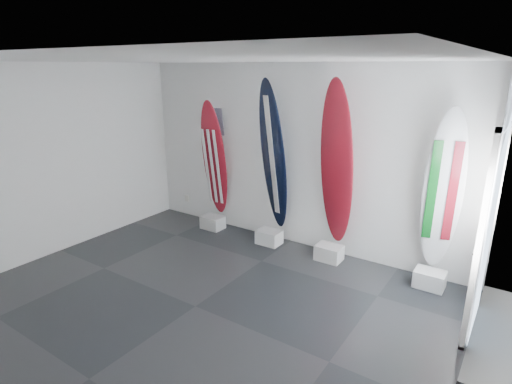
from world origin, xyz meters
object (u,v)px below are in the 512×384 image
Objects in this scene: surfboard_navy at (273,157)px; surfboard_swiss at (337,165)px; surfboard_usa at (214,159)px; surfboard_italy at (443,192)px.

surfboard_navy is 0.99× the size of surfboard_swiss.
surfboard_navy reaches higher than surfboard_usa.
surfboard_italy is (3.88, 0.00, 0.05)m from surfboard_usa.
surfboard_navy is 1.12m from surfboard_swiss.
surfboard_usa is at bearing -168.98° from surfboard_swiss.
surfboard_swiss is at bearing 163.98° from surfboard_italy.
surfboard_italy is at bearing -4.96° from surfboard_usa.
surfboard_swiss is at bearing 17.54° from surfboard_navy.
surfboard_usa is 1.27m from surfboard_navy.
surfboard_swiss is 1.14× the size of surfboard_italy.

